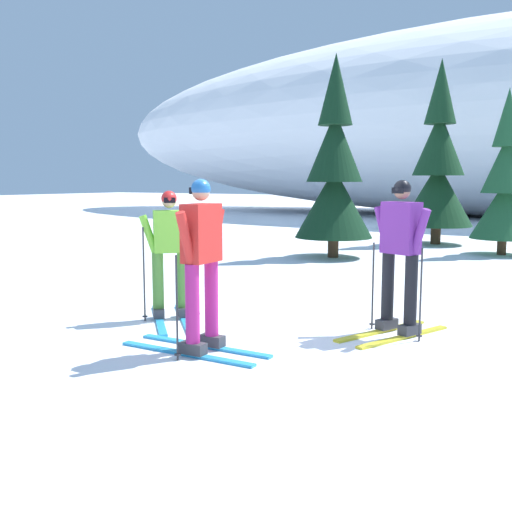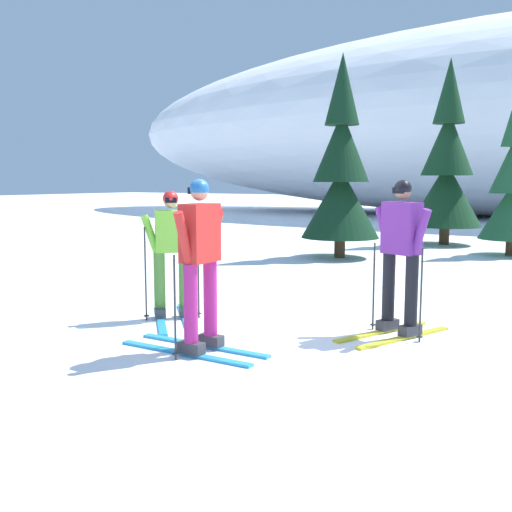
{
  "view_description": "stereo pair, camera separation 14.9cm",
  "coord_description": "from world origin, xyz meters",
  "px_view_note": "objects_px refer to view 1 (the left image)",
  "views": [
    {
      "loc": [
        3.54,
        -6.04,
        1.85
      ],
      "look_at": [
        -0.09,
        -0.0,
        0.95
      ],
      "focal_mm": 41.84,
      "sensor_mm": 36.0,
      "label": 1
    },
    {
      "loc": [
        3.67,
        -5.97,
        1.85
      ],
      "look_at": [
        -0.09,
        -0.0,
        0.95
      ],
      "focal_mm": 41.84,
      "sensor_mm": 36.0,
      "label": 2
    }
  ],
  "objects_px": {
    "pine_tree_far_left": "(334,174)",
    "skier_lime_jacket": "(170,253)",
    "skier_purple_jacket": "(400,253)",
    "skier_red_jacket": "(201,262)",
    "pine_tree_center_right": "(505,186)",
    "pine_tree_center_left": "(438,168)"
  },
  "relations": [
    {
      "from": "skier_red_jacket",
      "to": "skier_purple_jacket",
      "type": "xyz_separation_m",
      "value": [
        1.57,
        1.85,
        -0.0
      ]
    },
    {
      "from": "skier_purple_jacket",
      "to": "pine_tree_far_left",
      "type": "xyz_separation_m",
      "value": [
        -3.59,
        6.25,
        1.01
      ]
    },
    {
      "from": "skier_lime_jacket",
      "to": "pine_tree_center_right",
      "type": "distance_m",
      "value": 10.01
    },
    {
      "from": "skier_red_jacket",
      "to": "pine_tree_center_left",
      "type": "bearing_deg",
      "value": 93.14
    },
    {
      "from": "skier_lime_jacket",
      "to": "pine_tree_center_right",
      "type": "xyz_separation_m",
      "value": [
        2.67,
        9.62,
        0.8
      ]
    },
    {
      "from": "pine_tree_far_left",
      "to": "skier_purple_jacket",
      "type": "bearing_deg",
      "value": -60.13
    },
    {
      "from": "pine_tree_far_left",
      "to": "pine_tree_center_right",
      "type": "relative_size",
      "value": 1.18
    },
    {
      "from": "skier_purple_jacket",
      "to": "pine_tree_far_left",
      "type": "distance_m",
      "value": 7.28
    },
    {
      "from": "pine_tree_far_left",
      "to": "pine_tree_center_right",
      "type": "height_order",
      "value": "pine_tree_far_left"
    },
    {
      "from": "pine_tree_center_right",
      "to": "pine_tree_far_left",
      "type": "bearing_deg",
      "value": -142.78
    },
    {
      "from": "skier_lime_jacket",
      "to": "pine_tree_far_left",
      "type": "height_order",
      "value": "pine_tree_far_left"
    },
    {
      "from": "skier_lime_jacket",
      "to": "skier_red_jacket",
      "type": "bearing_deg",
      "value": -39.51
    },
    {
      "from": "skier_lime_jacket",
      "to": "pine_tree_center_left",
      "type": "distance_m",
      "value": 11.41
    },
    {
      "from": "skier_lime_jacket",
      "to": "pine_tree_far_left",
      "type": "relative_size",
      "value": 0.36
    },
    {
      "from": "skier_purple_jacket",
      "to": "pine_tree_center_right",
      "type": "xyz_separation_m",
      "value": [
        -0.19,
        8.83,
        0.71
      ]
    },
    {
      "from": "pine_tree_far_left",
      "to": "skier_lime_jacket",
      "type": "bearing_deg",
      "value": -84.07
    },
    {
      "from": "skier_red_jacket",
      "to": "pine_tree_center_right",
      "type": "distance_m",
      "value": 10.79
    },
    {
      "from": "skier_lime_jacket",
      "to": "pine_tree_center_left",
      "type": "bearing_deg",
      "value": 86.91
    },
    {
      "from": "skier_purple_jacket",
      "to": "pine_tree_center_left",
      "type": "distance_m",
      "value": 10.84
    },
    {
      "from": "skier_lime_jacket",
      "to": "skier_red_jacket",
      "type": "distance_m",
      "value": 1.68
    },
    {
      "from": "skier_red_jacket",
      "to": "pine_tree_far_left",
      "type": "bearing_deg",
      "value": 104.01
    },
    {
      "from": "skier_red_jacket",
      "to": "pine_tree_center_right",
      "type": "xyz_separation_m",
      "value": [
        1.38,
        10.68,
        0.71
      ]
    }
  ]
}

